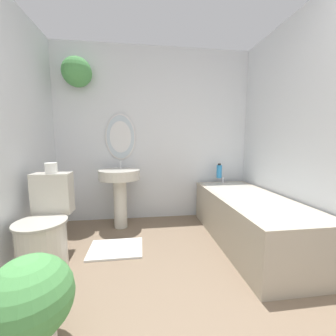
# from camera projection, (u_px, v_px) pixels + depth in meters

# --- Properties ---
(wall_back) EXTENTS (2.81, 0.36, 2.40)m
(wall_back) POSITION_uv_depth(u_px,v_px,m) (147.00, 129.00, 2.90)
(wall_back) COLOR silver
(wall_back) RESTS_ON ground_plane
(wall_right) EXTENTS (0.06, 2.74, 2.40)m
(wall_right) POSITION_uv_depth(u_px,v_px,m) (323.00, 132.00, 1.80)
(wall_right) COLOR silver
(wall_right) RESTS_ON ground_plane
(toilet) EXTENTS (0.43, 0.59, 0.81)m
(toilet) POSITION_uv_depth(u_px,v_px,m) (45.00, 230.00, 1.85)
(toilet) COLOR beige
(toilet) RESTS_ON ground_plane
(pedestal_sink) EXTENTS (0.52, 0.52, 0.86)m
(pedestal_sink) POSITION_uv_depth(u_px,v_px,m) (120.00, 185.00, 2.64)
(pedestal_sink) COLOR beige
(pedestal_sink) RESTS_ON ground_plane
(bathtub) EXTENTS (0.72, 1.69, 0.60)m
(bathtub) POSITION_uv_depth(u_px,v_px,m) (249.00, 218.00, 2.28)
(bathtub) COLOR #B2A893
(bathtub) RESTS_ON ground_plane
(shampoo_bottle) EXTENTS (0.07, 0.07, 0.21)m
(shampoo_bottle) POSITION_uv_depth(u_px,v_px,m) (219.00, 171.00, 2.94)
(shampoo_bottle) COLOR #2D84C6
(shampoo_bottle) RESTS_ON bathtub
(potted_plant) EXTENTS (0.42, 0.42, 0.54)m
(potted_plant) POSITION_uv_depth(u_px,v_px,m) (30.00, 301.00, 1.04)
(potted_plant) COLOR silver
(potted_plant) RESTS_ON ground_plane
(bath_mat) EXTENTS (0.54, 0.40, 0.02)m
(bath_mat) POSITION_uv_depth(u_px,v_px,m) (116.00, 249.00, 2.13)
(bath_mat) COLOR silver
(bath_mat) RESTS_ON ground_plane
(toilet_paper_roll) EXTENTS (0.11, 0.11, 0.10)m
(toilet_paper_roll) POSITION_uv_depth(u_px,v_px,m) (51.00, 168.00, 1.99)
(toilet_paper_roll) COLOR white
(toilet_paper_roll) RESTS_ON toilet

